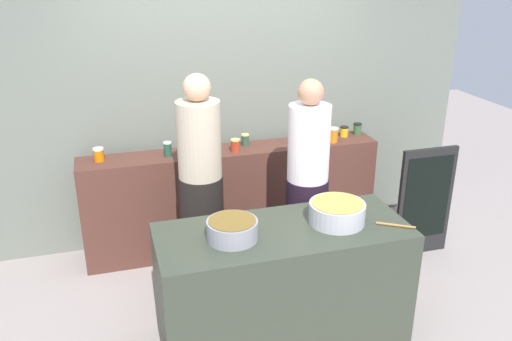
{
  "coord_description": "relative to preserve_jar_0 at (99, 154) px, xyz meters",
  "views": [
    {
      "loc": [
        -1.06,
        -3.27,
        2.57
      ],
      "look_at": [
        0.0,
        0.35,
        1.05
      ],
      "focal_mm": 37.45,
      "sensor_mm": 36.0,
      "label": 1
    }
  ],
  "objects": [
    {
      "name": "preserve_jar_7",
      "position": [
        2.26,
        0.02,
        -0.01
      ],
      "size": [
        0.08,
        0.08,
        0.1
      ],
      "color": "gold",
      "rests_on": "display_shelf"
    },
    {
      "name": "preserve_jar_0",
      "position": [
        0.0,
        0.0,
        0.0
      ],
      "size": [
        0.09,
        0.09,
        0.11
      ],
      "color": "#CE690B",
      "rests_on": "display_shelf"
    },
    {
      "name": "storefront_wall",
      "position": [
        1.14,
        0.32,
        0.48
      ],
      "size": [
        4.8,
        0.12,
        3.0
      ],
      "primitive_type": "cube",
      "color": "slate",
      "rests_on": "ground"
    },
    {
      "name": "preserve_jar_6",
      "position": [
        2.09,
        -0.1,
        0.01
      ],
      "size": [
        0.09,
        0.09,
        0.14
      ],
      "color": "orange",
      "rests_on": "display_shelf"
    },
    {
      "name": "preserve_jar_5",
      "position": [
        1.76,
        -0.07,
        0.01
      ],
      "size": [
        0.09,
        0.09,
        0.14
      ],
      "color": "#63971F",
      "rests_on": "display_shelf"
    },
    {
      "name": "prep_table",
      "position": [
        1.14,
        -1.43,
        -0.59
      ],
      "size": [
        1.7,
        0.7,
        0.88
      ],
      "primitive_type": "cube",
      "color": "#363C2F",
      "rests_on": "ground"
    },
    {
      "name": "wooden_spoon",
      "position": [
        1.88,
        -1.6,
        -0.14
      ],
      "size": [
        0.23,
        0.15,
        0.02
      ],
      "primitive_type": "cylinder",
      "rotation": [
        1.57,
        0.0,
        1.01
      ],
      "color": "#9E703D",
      "rests_on": "prep_table"
    },
    {
      "name": "cook_in_cap",
      "position": [
        1.54,
        -0.84,
        -0.23
      ],
      "size": [
        0.33,
        0.33,
        1.75
      ],
      "color": "black",
      "rests_on": "ground"
    },
    {
      "name": "preserve_jar_2",
      "position": [
        0.91,
        0.03,
        0.02
      ],
      "size": [
        0.07,
        0.07,
        0.15
      ],
      "color": "yellow",
      "rests_on": "display_shelf"
    },
    {
      "name": "chalkboard_sign",
      "position": [
        2.77,
        -0.66,
        -0.51
      ],
      "size": [
        0.53,
        0.05,
        1.02
      ],
      "color": "black",
      "rests_on": "ground"
    },
    {
      "name": "cooking_pot_center",
      "position": [
        1.53,
        -1.43,
        -0.07
      ],
      "size": [
        0.38,
        0.38,
        0.15
      ],
      "color": "#B7B7BC",
      "rests_on": "prep_table"
    },
    {
      "name": "cooking_pot_left",
      "position": [
        0.79,
        -1.45,
        -0.08
      ],
      "size": [
        0.33,
        0.33,
        0.13
      ],
      "color": "gray",
      "rests_on": "prep_table"
    },
    {
      "name": "ground",
      "position": [
        1.14,
        -1.13,
        -1.02
      ],
      "size": [
        12.0,
        12.0,
        0.0
      ],
      "primitive_type": "plane",
      "color": "gray"
    },
    {
      "name": "cook_with_tongs",
      "position": [
        0.75,
        -0.6,
        -0.21
      ],
      "size": [
        0.35,
        0.35,
        1.78
      ],
      "color": "black",
      "rests_on": "ground"
    },
    {
      "name": "display_shelf",
      "position": [
        1.14,
        -0.03,
        -0.54
      ],
      "size": [
        2.7,
        0.36,
        0.97
      ],
      "primitive_type": "cube",
      "color": "#512E25",
      "rests_on": "ground"
    },
    {
      "name": "preserve_jar_8",
      "position": [
        2.4,
        0.04,
        -0.0
      ],
      "size": [
        0.08,
        0.08,
        0.11
      ],
      "color": "#375A34",
      "rests_on": "display_shelf"
    },
    {
      "name": "preserve_jar_4",
      "position": [
        1.28,
        0.03,
        -0.0
      ],
      "size": [
        0.07,
        0.07,
        0.11
      ],
      "color": "#304E36",
      "rests_on": "display_shelf"
    },
    {
      "name": "preserve_jar_1",
      "position": [
        0.57,
        -0.05,
        0.01
      ],
      "size": [
        0.07,
        0.07,
        0.13
      ],
      "color": "#244E39",
      "rests_on": "display_shelf"
    },
    {
      "name": "preserve_jar_3",
      "position": [
        1.16,
        -0.1,
        -0.0
      ],
      "size": [
        0.08,
        0.08,
        0.11
      ],
      "color": "#B2361E",
      "rests_on": "display_shelf"
    }
  ]
}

